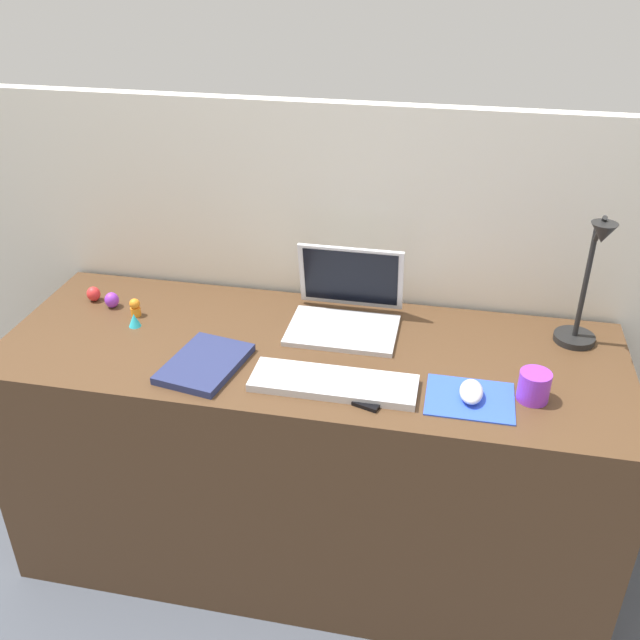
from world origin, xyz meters
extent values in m
plane|color=#474C56|center=(0.00, 0.00, 0.00)|extent=(6.00, 6.00, 0.00)
cube|color=silver|center=(0.00, 0.34, 0.66)|extent=(2.88, 0.05, 1.31)
cube|color=#4C331E|center=(0.00, 0.00, 0.37)|extent=(1.68, 0.61, 0.74)
cube|color=silver|center=(0.07, 0.10, 0.75)|extent=(0.30, 0.21, 0.01)
cube|color=silver|center=(0.07, 0.22, 0.85)|extent=(0.30, 0.05, 0.20)
cube|color=black|center=(0.07, 0.22, 0.85)|extent=(0.27, 0.04, 0.17)
cube|color=silver|center=(0.10, -0.16, 0.75)|extent=(0.41, 0.13, 0.02)
cube|color=blue|center=(0.43, -0.15, 0.74)|extent=(0.21, 0.17, 0.00)
ellipsoid|color=silver|center=(0.43, -0.15, 0.76)|extent=(0.06, 0.10, 0.03)
cube|color=black|center=(0.20, -0.18, 0.74)|extent=(0.10, 0.14, 0.01)
cylinder|color=black|center=(0.70, 0.18, 0.75)|extent=(0.11, 0.11, 0.02)
cylinder|color=black|center=(0.70, 0.18, 0.92)|extent=(0.01, 0.01, 0.32)
cylinder|color=black|center=(0.70, 0.14, 1.08)|extent=(0.01, 0.07, 0.09)
cone|color=black|center=(0.70, 0.10, 1.09)|extent=(0.06, 0.06, 0.05)
cube|color=navy|center=(-0.24, -0.14, 0.75)|extent=(0.21, 0.27, 0.02)
cylinder|color=purple|center=(0.57, -0.12, 0.78)|extent=(0.08, 0.08, 0.08)
ellipsoid|color=purple|center=(-0.62, 0.11, 0.76)|extent=(0.04, 0.04, 0.05)
cylinder|color=orange|center=(-0.53, 0.07, 0.75)|extent=(0.03, 0.03, 0.03)
sphere|color=orange|center=(-0.53, 0.07, 0.78)|extent=(0.03, 0.03, 0.03)
cone|color=#28B7CC|center=(-0.51, 0.01, 0.76)|extent=(0.03, 0.03, 0.04)
ellipsoid|color=red|center=(-0.69, 0.13, 0.76)|extent=(0.04, 0.04, 0.04)
camera|label=1|loc=(0.36, -1.58, 1.75)|focal=39.93mm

